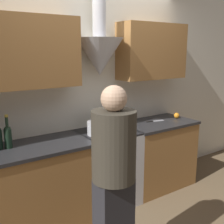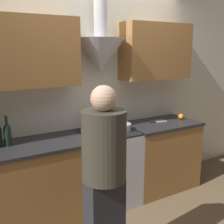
# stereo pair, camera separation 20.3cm
# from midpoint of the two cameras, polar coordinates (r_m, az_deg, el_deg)

# --- Properties ---
(ground_plane) EXTENTS (12.00, 12.00, 0.00)m
(ground_plane) POSITION_cam_midpoint_polar(r_m,az_deg,el_deg) (3.39, 0.54, -20.01)
(ground_plane) COLOR brown
(wall_back) EXTENTS (8.40, 0.54, 2.60)m
(wall_back) POSITION_cam_midpoint_polar(r_m,az_deg,el_deg) (3.34, -6.50, 6.41)
(wall_back) COLOR silver
(wall_back) RESTS_ON ground_plane
(counter_left) EXTENTS (1.45, 0.62, 0.89)m
(counter_left) POSITION_cam_midpoint_polar(r_m,az_deg,el_deg) (3.06, -19.93, -14.93)
(counter_left) COLOR #9E6B38
(counter_left) RESTS_ON ground_plane
(counter_right) EXTENTS (0.98, 0.62, 0.89)m
(counter_right) POSITION_cam_midpoint_polar(r_m,az_deg,el_deg) (3.87, 7.51, -8.38)
(counter_right) COLOR #9E6B38
(counter_right) RESTS_ON ground_plane
(stove_range) EXTENTS (0.64, 0.60, 0.89)m
(stove_range) POSITION_cam_midpoint_polar(r_m,az_deg,el_deg) (3.42, -2.72, -11.11)
(stove_range) COLOR silver
(stove_range) RESTS_ON ground_plane
(wine_bottle_6) EXTENTS (0.07, 0.07, 0.33)m
(wine_bottle_6) POSITION_cam_midpoint_polar(r_m,az_deg,el_deg) (2.91, -22.32, -4.43)
(wine_bottle_6) COLOR black
(wine_bottle_6) RESTS_ON counter_left
(stock_pot) EXTENTS (0.25, 0.25, 0.15)m
(stock_pot) POSITION_cam_midpoint_polar(r_m,az_deg,el_deg) (3.14, -4.67, -3.22)
(stock_pot) COLOR silver
(stock_pot) RESTS_ON stove_range
(mixing_bowl) EXTENTS (0.26, 0.26, 0.08)m
(mixing_bowl) POSITION_cam_midpoint_polar(r_m,az_deg,el_deg) (3.30, -0.31, -3.06)
(mixing_bowl) COLOR silver
(mixing_bowl) RESTS_ON stove_range
(orange_fruit) EXTENTS (0.08, 0.08, 0.08)m
(orange_fruit) POSITION_cam_midpoint_polar(r_m,az_deg,el_deg) (3.96, 11.58, -0.72)
(orange_fruit) COLOR orange
(orange_fruit) RESTS_ON counter_right
(chefs_knife) EXTENTS (0.26, 0.09, 0.01)m
(chefs_knife) POSITION_cam_midpoint_polar(r_m,az_deg,el_deg) (3.74, 7.21, -1.85)
(chefs_knife) COLOR silver
(chefs_knife) RESTS_ON counter_right
(person_foreground_left) EXTENTS (0.33, 0.33, 1.58)m
(person_foreground_left) POSITION_cam_midpoint_polar(r_m,az_deg,el_deg) (2.18, -2.39, -13.39)
(person_foreground_left) COLOR #28282D
(person_foreground_left) RESTS_ON ground_plane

